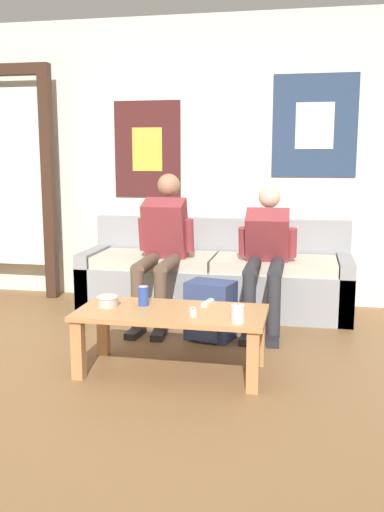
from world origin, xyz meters
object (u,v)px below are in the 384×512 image
person_seated_adult (162,243)px  ceramic_bowl (108,300)px  backpack (210,312)px  drink_can_blue (143,296)px  coffee_table (171,321)px  pillar_candle (238,314)px  game_controller_near_left (193,312)px  person_seated_teen (266,251)px  couch (215,279)px  game_controller_near_right (208,303)px

person_seated_adult → ceramic_bowl: (-0.08, -1.11, -0.21)m
backpack → drink_can_blue: (-0.33, -0.61, 0.25)m
coffee_table → ceramic_bowl: ceramic_bowl is taller
ceramic_bowl → pillar_candle: (0.85, -0.20, 0.01)m
backpack → drink_can_blue: bearing=-118.5°
coffee_table → game_controller_near_left: (0.15, -0.06, 0.08)m
person_seated_adult → pillar_candle: bearing=-59.5°
person_seated_teen → pillar_candle: person_seated_teen is taller
couch → coffee_table: size_ratio=1.98×
ceramic_bowl → person_seated_adult: bearing=86.1°
person_seated_teen → ceramic_bowl: size_ratio=7.57×
coffee_table → ceramic_bowl: (-0.42, 0.02, 0.11)m
person_seated_adult → game_controller_near_left: (0.49, -1.18, -0.23)m
ceramic_bowl → game_controller_near_left: bearing=-7.2°
game_controller_near_left → person_seated_adult: bearing=112.5°
pillar_candle → game_controller_near_left: 0.32m
ceramic_bowl → pillar_candle: pillar_candle is taller
person_seated_teen → game_controller_near_right: (-0.30, -0.95, -0.19)m
couch → person_seated_adult: 0.65m
couch → person_seated_teen: (0.46, -0.37, 0.32)m
couch → game_controller_near_left: 1.57m
ceramic_bowl → pillar_candle: 0.87m
person_seated_teen → pillar_candle: bearing=-92.8°
backpack → game_controller_near_left: bearing=-88.6°
pillar_candle → game_controller_near_right: pillar_candle is taller
person_seated_teen → game_controller_near_left: (-0.35, -1.19, -0.19)m
pillar_candle → game_controller_near_right: bearing=122.9°
person_seated_teen → game_controller_near_right: bearing=-107.4°
couch → backpack: (0.09, -0.82, -0.07)m
person_seated_teen → drink_can_blue: person_seated_teen is taller
person_seated_adult → game_controller_near_left: bearing=-67.5°
backpack → drink_can_blue: drink_can_blue is taller
backpack → game_controller_near_right: bearing=-82.2°
couch → game_controller_near_right: bearing=-83.1°
coffee_table → game_controller_near_right: size_ratio=7.85×
ceramic_bowl → drink_can_blue: (0.22, 0.06, 0.02)m
person_seated_adult → backpack: 0.78m
game_controller_near_right → ceramic_bowl: bearing=-165.4°
person_seated_teen → game_controller_near_left: bearing=-106.5°
couch → coffee_table: 1.51m
couch → pillar_candle: 1.74m
ceramic_bowl → couch: bearing=73.1°
backpack → game_controller_near_right: size_ratio=2.90×
drink_can_blue → ceramic_bowl: bearing=-163.3°
person_seated_teen → backpack: 0.70m
person_seated_adult → backpack: size_ratio=2.76×
person_seated_adult → drink_can_blue: (0.14, -1.04, -0.18)m
backpack → pillar_candle: size_ratio=3.71×
person_seated_teen → drink_can_blue: (-0.70, -1.05, -0.14)m
drink_can_blue → pillar_candle: bearing=-22.9°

